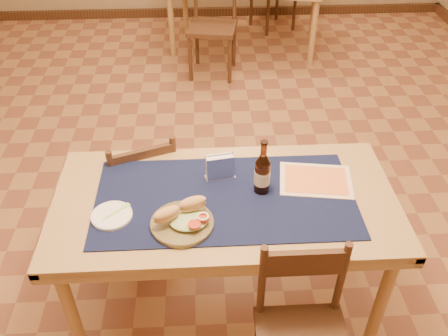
{
  "coord_description": "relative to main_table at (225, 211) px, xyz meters",
  "views": [
    {
      "loc": [
        -0.09,
        -2.43,
        2.23
      ],
      "look_at": [
        0.0,
        -0.7,
        0.85
      ],
      "focal_mm": 38.0,
      "sensor_mm": 36.0,
      "label": 1
    }
  ],
  "objects": [
    {
      "name": "chair_main_near",
      "position": [
        0.3,
        -0.53,
        -0.23
      ],
      "size": [
        0.39,
        0.39,
        0.84
      ],
      "color": "#472819",
      "rests_on": "ground"
    },
    {
      "name": "beer_bottle",
      "position": [
        0.17,
        0.04,
        0.19
      ],
      "size": [
        0.07,
        0.07,
        0.28
      ],
      "color": "#4D210D",
      "rests_on": "placemat"
    },
    {
      "name": "placemat",
      "position": [
        0.0,
        0.0,
        0.09
      ],
      "size": [
        1.2,
        0.6,
        0.01
      ],
      "primitive_type": "cube",
      "color": "#101A3D",
      "rests_on": "main_table"
    },
    {
      "name": "main_table",
      "position": [
        0.0,
        0.0,
        0.0
      ],
      "size": [
        1.6,
        0.8,
        0.75
      ],
      "color": "#A2814C",
      "rests_on": "ground"
    },
    {
      "name": "chair_back_near",
      "position": [
        0.04,
        2.76,
        -0.17
      ],
      "size": [
        0.51,
        0.51,
        0.95
      ],
      "color": "#472819",
      "rests_on": "ground"
    },
    {
      "name": "napkin_holder",
      "position": [
        -0.02,
        0.15,
        0.15
      ],
      "size": [
        0.15,
        0.07,
        0.13
      ],
      "color": "silver",
      "rests_on": "placemat"
    },
    {
      "name": "sandwich_plate",
      "position": [
        -0.19,
        -0.16,
        0.12
      ],
      "size": [
        0.28,
        0.28,
        0.11
      ],
      "color": "brown",
      "rests_on": "placemat"
    },
    {
      "name": "fork",
      "position": [
        -0.48,
        -0.08,
        0.1
      ],
      "size": [
        0.12,
        0.11,
        0.0
      ],
      "color": "#A0E37C",
      "rests_on": "side_plate"
    },
    {
      "name": "side_plate",
      "position": [
        -0.51,
        -0.1,
        0.1
      ],
      "size": [
        0.18,
        0.18,
        0.02
      ],
      "color": "white",
      "rests_on": "placemat"
    },
    {
      "name": "baseboard",
      "position": [
        0.0,
        0.8,
        -0.62
      ],
      "size": [
        6.0,
        7.0,
        0.1
      ],
      "color": "#472819",
      "rests_on": "ground"
    },
    {
      "name": "chair_main_far",
      "position": [
        -0.45,
        0.46,
        -0.23
      ],
      "size": [
        0.49,
        0.49,
        0.84
      ],
      "color": "#472819",
      "rests_on": "ground"
    },
    {
      "name": "menu_card",
      "position": [
        0.44,
        0.1,
        0.09
      ],
      "size": [
        0.38,
        0.3,
        0.01
      ],
      "color": "beige",
      "rests_on": "placemat"
    }
  ]
}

